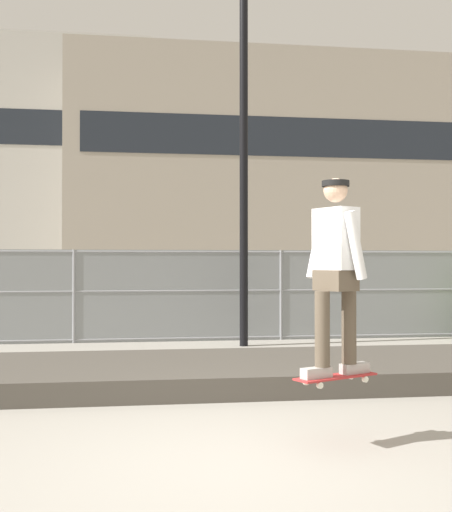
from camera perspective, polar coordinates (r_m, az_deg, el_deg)
ground_plane at (r=5.17m, az=1.60°, el=-18.42°), size 120.00×120.00×0.00m
gravel_berm at (r=8.45m, az=-2.28°, el=-10.46°), size 10.80×2.49×0.28m
skateboard at (r=5.64m, az=9.93°, el=-10.76°), size 0.81×0.51×0.07m
skater at (r=5.55m, az=9.91°, el=-0.69°), size 0.70×0.62×1.72m
chain_fence at (r=12.77m, az=-4.21°, el=-3.56°), size 21.00×0.06×1.85m
street_lamp at (r=12.42m, az=1.62°, el=14.03°), size 0.44×0.44×7.73m
parked_car_mid at (r=16.27m, az=-3.06°, el=-3.27°), size 4.50×2.15×1.66m
parked_car_far at (r=17.69m, az=18.19°, el=-3.03°), size 4.41×1.96×1.66m
office_block at (r=47.63m, az=2.45°, el=6.79°), size 26.17×15.17×15.51m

